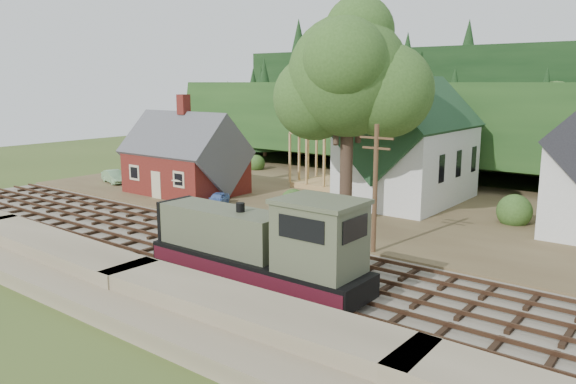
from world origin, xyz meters
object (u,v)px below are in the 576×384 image
Objects in this scene: locomotive at (263,248)px; car_green at (114,177)px; car_blue at (218,199)px; patio_set at (184,178)px.

car_green is at bearing 157.33° from locomotive.
patio_set reaches higher than car_blue.
patio_set is (-18.45, 11.23, 0.09)m from locomotive.
car_green is (-15.94, 1.22, 0.10)m from car_blue.
locomotive is at bearing -97.36° from car_green.
car_green reaches higher than car_blue.
locomotive is 33.36m from car_green.
patio_set is (-3.64, -0.41, 1.43)m from car_blue.
patio_set reaches higher than car_green.
locomotive is 21.60m from patio_set.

